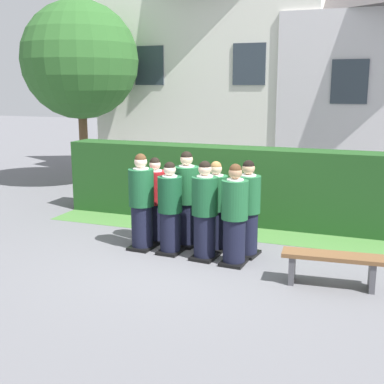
{
  "coord_description": "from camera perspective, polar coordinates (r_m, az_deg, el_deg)",
  "views": [
    {
      "loc": [
        2.89,
        -7.49,
        2.83
      ],
      "look_at": [
        0.0,
        0.24,
        1.05
      ],
      "focal_mm": 46.77,
      "sensor_mm": 36.0,
      "label": 1
    }
  ],
  "objects": [
    {
      "name": "ground_plane",
      "position": [
        8.52,
        -0.57,
        -7.24
      ],
      "size": [
        60.0,
        60.0,
        0.0
      ],
      "primitive_type": "plane",
      "color": "slate"
    },
    {
      "name": "student_front_row_0",
      "position": [
        8.7,
        -5.77,
        -1.37
      ],
      "size": [
        0.44,
        0.54,
        1.68
      ],
      "color": "black",
      "rests_on": "ground"
    },
    {
      "name": "student_front_row_1",
      "position": [
        8.45,
        -2.52,
        -2.1
      ],
      "size": [
        0.41,
        0.47,
        1.58
      ],
      "color": "black",
      "rests_on": "ground"
    },
    {
      "name": "student_front_row_2",
      "position": [
        8.16,
        1.46,
        -2.39
      ],
      "size": [
        0.43,
        0.5,
        1.64
      ],
      "color": "black",
      "rests_on": "ground"
    },
    {
      "name": "student_front_row_3",
      "position": [
        7.94,
        4.87,
        -2.87
      ],
      "size": [
        0.42,
        0.49,
        1.63
      ],
      "color": "black",
      "rests_on": "ground"
    },
    {
      "name": "student_in_red_blazer",
      "position": [
        9.09,
        -4.19,
        -1.15
      ],
      "size": [
        0.42,
        0.49,
        1.56
      ],
      "color": "black",
      "rests_on": "ground"
    },
    {
      "name": "student_rear_row_1",
      "position": [
        8.84,
        -0.62,
        -1.05
      ],
      "size": [
        0.46,
        0.54,
        1.7
      ],
      "color": "black",
      "rests_on": "ground"
    },
    {
      "name": "student_rear_row_2",
      "position": [
        8.6,
        2.71,
        -1.89
      ],
      "size": [
        0.41,
        0.45,
        1.57
      ],
      "color": "black",
      "rests_on": "ground"
    },
    {
      "name": "student_rear_row_3",
      "position": [
        8.36,
        6.34,
        -2.15
      ],
      "size": [
        0.43,
        0.51,
        1.63
      ],
      "color": "black",
      "rests_on": "ground"
    },
    {
      "name": "hedge",
      "position": [
        10.48,
        4.09,
        0.89
      ],
      "size": [
        7.16,
        0.7,
        1.57
      ],
      "color": "#214C1E",
      "rests_on": "ground"
    },
    {
      "name": "school_building_annex",
      "position": [
        15.93,
        2.69,
        15.63
      ],
      "size": [
        6.99,
        3.39,
        7.4
      ],
      "color": "silver",
      "rests_on": "ground"
    },
    {
      "name": "oak_tree_left",
      "position": [
        14.37,
        -12.65,
        14.42
      ],
      "size": [
        3.18,
        3.18,
        5.06
      ],
      "color": "brown",
      "rests_on": "ground"
    },
    {
      "name": "wooden_bench",
      "position": [
        7.44,
        15.65,
        -7.77
      ],
      "size": [
        1.43,
        0.47,
        0.48
      ],
      "color": "brown",
      "rests_on": "ground"
    },
    {
      "name": "lawn_strip",
      "position": [
        9.93,
        2.71,
        -4.38
      ],
      "size": [
        7.16,
        0.9,
        0.01
      ],
      "primitive_type": "cube",
      "color": "#477A38",
      "rests_on": "ground"
    }
  ]
}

